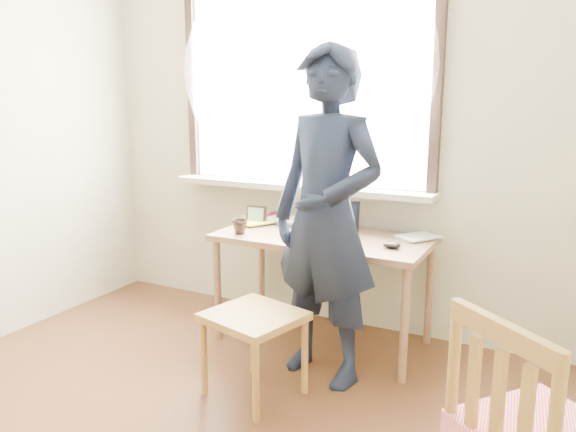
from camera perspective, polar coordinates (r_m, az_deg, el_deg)
The scene contains 12 objects.
room_shell at distance 2.19m, azimuth -15.36°, elevation 14.65°, with size 3.52×4.02×2.61m.
desk at distance 3.45m, azimuth 3.59°, elevation -3.13°, with size 1.29×0.64×0.69m.
laptop at distance 3.36m, azimuth 4.47°, elevation -1.39°, with size 0.37×0.33×0.21m.
mug_white at distance 3.66m, azimuth 2.81°, elevation -0.34°, with size 0.12×0.12×0.09m, color white.
mug_dark at distance 3.46m, azimuth -4.92°, elevation -1.09°, with size 0.10×0.10×0.09m, color black.
mouse at distance 3.18m, azimuth 10.49°, elevation -2.92°, with size 0.10×0.07×0.04m, color black.
desk_clutter at distance 3.80m, azimuth -0.27°, elevation -0.31°, with size 0.77×0.52×0.03m.
book_a at distance 3.79m, azimuth -0.06°, elevation -0.40°, with size 0.22×0.29×0.03m, color white.
book_b at distance 3.49m, azimuth 12.13°, elevation -1.82°, with size 0.17×0.24×0.02m, color white.
picture_frame at distance 3.74m, azimuth -3.23°, elevation 0.08°, with size 0.14×0.03×0.11m.
work_chair at distance 2.91m, azimuth -3.47°, elevation -11.09°, with size 0.53×0.51×0.45m.
person at distance 2.96m, azimuth 3.96°, elevation -0.17°, with size 0.65×0.43×1.79m, color black.
Camera 1 is at (1.45, -1.42, 1.52)m, focal length 35.00 mm.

